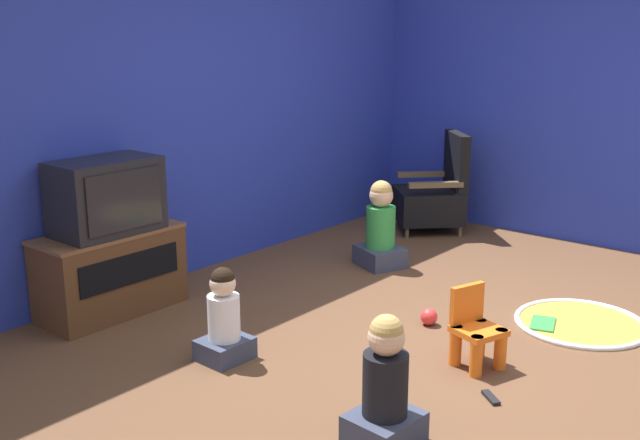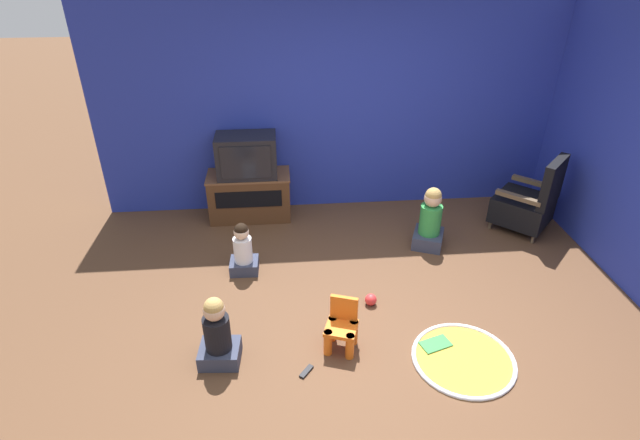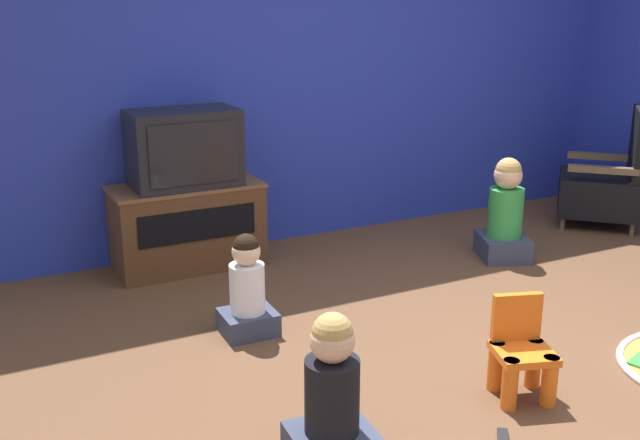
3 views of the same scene
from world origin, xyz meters
The scene contains 11 objects.
ground_plane centered at (0.00, 0.00, 0.00)m, with size 30.00×30.00×0.00m, color brown.
wall_back centered at (-0.17, 2.51, 1.31)m, with size 5.67×0.12×2.62m.
tv_cabinet centered at (-1.22, 2.20, 0.30)m, with size 1.00×0.47×0.58m.
television centered at (-1.22, 2.18, 0.83)m, with size 0.70×0.42×0.50m.
black_armchair centered at (2.06, 1.61, 0.35)m, with size 0.84×0.84×0.95m.
yellow_kid_chair centered at (-0.37, -0.16, 0.19)m, with size 0.33×0.32×0.47m.
child_watching_left centered at (0.82, 1.36, 0.31)m, with size 0.44×0.46×0.72m.
child_watching_center centered at (-1.25, 1.03, 0.25)m, with size 0.30×0.26×0.58m.
child_watching_right centered at (-1.40, -0.23, 0.28)m, with size 0.35×0.31×0.65m.
toy_ball centered at (-0.02, 0.37, 0.06)m, with size 0.11×0.11×0.11m.
remote_control centered at (-0.69, -0.43, 0.01)m, with size 0.13×0.15×0.02m.
Camera 3 is at (-2.61, -2.51, 1.81)m, focal length 42.00 mm.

